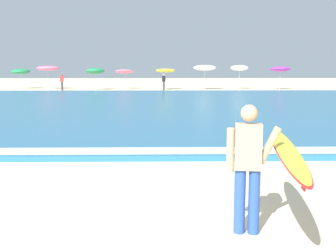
% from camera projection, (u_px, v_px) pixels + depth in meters
% --- Properties ---
extents(ground_plane, '(160.00, 160.00, 0.00)m').
position_uv_depth(ground_plane, '(89.00, 238.00, 5.42)').
color(ground_plane, beige).
extents(sea, '(120.00, 28.00, 0.14)m').
position_uv_depth(sea, '(144.00, 105.00, 23.62)').
color(sea, teal).
rests_on(sea, ground).
extents(surf_foam, '(120.00, 0.80, 0.01)m').
position_uv_depth(surf_foam, '(123.00, 151.00, 10.34)').
color(surf_foam, white).
rests_on(surf_foam, sea).
extents(surfer_with_board, '(1.13, 2.84, 1.73)m').
position_uv_depth(surfer_with_board, '(267.00, 158.00, 5.40)').
color(surfer_with_board, '#284CA3').
rests_on(surfer_with_board, ground).
extents(beach_umbrella_0, '(1.93, 1.94, 2.10)m').
position_uv_depth(beach_umbrella_0, '(20.00, 71.00, 42.80)').
color(beach_umbrella_0, beige).
rests_on(beach_umbrella_0, ground).
extents(beach_umbrella_1, '(2.24, 2.24, 2.37)m').
position_uv_depth(beach_umbrella_1, '(48.00, 68.00, 42.10)').
color(beach_umbrella_1, beige).
rests_on(beach_umbrella_1, ground).
extents(beach_umbrella_2, '(1.83, 1.85, 2.19)m').
position_uv_depth(beach_umbrella_2, '(95.00, 71.00, 40.56)').
color(beach_umbrella_2, beige).
rests_on(beach_umbrella_2, ground).
extents(beach_umbrella_3, '(1.93, 1.96, 2.07)m').
position_uv_depth(beach_umbrella_3, '(124.00, 72.00, 42.40)').
color(beach_umbrella_3, beige).
rests_on(beach_umbrella_3, ground).
extents(beach_umbrella_4, '(1.94, 1.95, 2.11)m').
position_uv_depth(beach_umbrella_4, '(165.00, 71.00, 41.03)').
color(beach_umbrella_4, beige).
rests_on(beach_umbrella_4, ground).
extents(beach_umbrella_5, '(2.26, 2.29, 2.49)m').
position_uv_depth(beach_umbrella_5, '(205.00, 68.00, 41.22)').
color(beach_umbrella_5, beige).
rests_on(beach_umbrella_5, ground).
extents(beach_umbrella_6, '(1.81, 1.81, 2.43)m').
position_uv_depth(beach_umbrella_6, '(239.00, 68.00, 42.01)').
color(beach_umbrella_6, beige).
rests_on(beach_umbrella_6, ground).
extents(beach_umbrella_7, '(1.94, 1.97, 2.34)m').
position_uv_depth(beach_umbrella_7, '(280.00, 69.00, 40.77)').
color(beach_umbrella_7, beige).
rests_on(beach_umbrella_7, ground).
extents(beachgoer_near_row_left, '(0.32, 0.20, 1.58)m').
position_uv_depth(beachgoer_near_row_left, '(62.00, 82.00, 40.13)').
color(beachgoer_near_row_left, '#383842').
rests_on(beachgoer_near_row_left, ground).
extents(beachgoer_near_row_mid, '(0.32, 0.20, 1.58)m').
position_uv_depth(beachgoer_near_row_mid, '(164.00, 81.00, 40.20)').
color(beachgoer_near_row_mid, '#383842').
rests_on(beachgoer_near_row_mid, ground).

